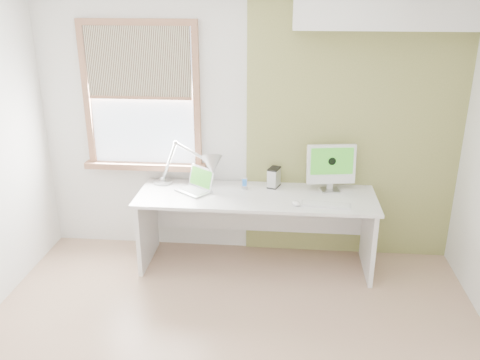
# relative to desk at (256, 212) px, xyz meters

# --- Properties ---
(room) EXTENTS (4.04, 3.54, 2.64)m
(room) POSITION_rel_desk_xyz_m (-0.12, -1.44, 0.77)
(room) COLOR tan
(room) RESTS_ON ground
(accent_wall) EXTENTS (2.00, 0.02, 2.60)m
(accent_wall) POSITION_rel_desk_xyz_m (0.88, 0.30, 0.77)
(accent_wall) COLOR olive
(accent_wall) RESTS_ON room
(soffit) EXTENTS (1.60, 0.40, 0.42)m
(soffit) POSITION_rel_desk_xyz_m (1.08, 0.13, 1.87)
(soffit) COLOR white
(soffit) RESTS_ON room
(window) EXTENTS (1.20, 0.14, 1.42)m
(window) POSITION_rel_desk_xyz_m (-1.12, 0.27, 1.01)
(window) COLOR #8C5E46
(window) RESTS_ON room
(desk) EXTENTS (2.20, 0.70, 0.73)m
(desk) POSITION_rel_desk_xyz_m (0.00, 0.00, 0.00)
(desk) COLOR silver
(desk) RESTS_ON room
(desk_lamp) EXTENTS (0.75, 0.43, 0.44)m
(desk_lamp) POSITION_rel_desk_xyz_m (-0.51, 0.03, 0.43)
(desk_lamp) COLOR #B2B5B7
(desk_lamp) RESTS_ON desk
(laptop) EXTENTS (0.39, 0.38, 0.21)m
(laptop) POSITION_rel_desk_xyz_m (-0.56, -0.00, 0.25)
(laptop) COLOR #B2B5B7
(laptop) RESTS_ON desk
(phone_dock) EXTENTS (0.07, 0.07, 0.12)m
(phone_dock) POSITION_rel_desk_xyz_m (-0.12, 0.08, 0.23)
(phone_dock) COLOR #B2B5B7
(phone_dock) RESTS_ON desk
(external_drive) EXTENTS (0.13, 0.17, 0.19)m
(external_drive) POSITION_rel_desk_xyz_m (0.15, 0.16, 0.29)
(external_drive) COLOR #B2B5B7
(external_drive) RESTS_ON desk
(imac) EXTENTS (0.46, 0.18, 0.44)m
(imac) POSITION_rel_desk_xyz_m (0.68, 0.13, 0.44)
(imac) COLOR #B2B5B7
(imac) RESTS_ON desk
(keyboard) EXTENTS (0.44, 0.17, 0.02)m
(keyboard) POSITION_rel_desk_xyz_m (0.62, -0.25, 0.20)
(keyboard) COLOR white
(keyboard) RESTS_ON desk
(mouse) EXTENTS (0.11, 0.13, 0.03)m
(mouse) POSITION_rel_desk_xyz_m (0.36, -0.26, 0.21)
(mouse) COLOR white
(mouse) RESTS_ON desk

